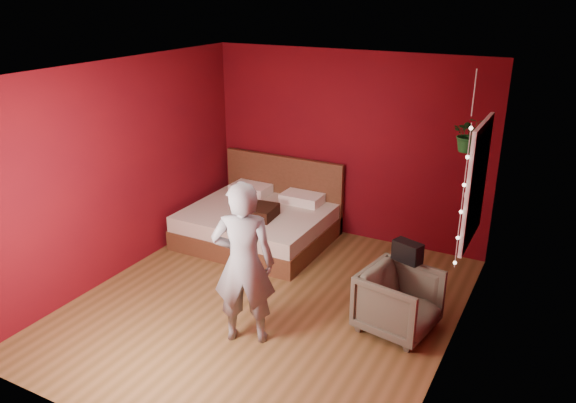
# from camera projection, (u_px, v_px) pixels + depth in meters

# --- Properties ---
(floor) EXTENTS (4.50, 4.50, 0.00)m
(floor) POSITION_uv_depth(u_px,v_px,m) (266.00, 304.00, 6.35)
(floor) COLOR brown
(floor) RESTS_ON ground
(room_walls) EXTENTS (4.04, 4.54, 2.62)m
(room_walls) POSITION_uv_depth(u_px,v_px,m) (264.00, 162.00, 5.74)
(room_walls) COLOR maroon
(room_walls) RESTS_ON ground
(window) EXTENTS (0.05, 0.97, 1.27)m
(window) POSITION_uv_depth(u_px,v_px,m) (476.00, 183.00, 5.69)
(window) COLOR white
(window) RESTS_ON room_walls
(fairy_lights) EXTENTS (0.04, 0.04, 1.45)m
(fairy_lights) POSITION_uv_depth(u_px,v_px,m) (463.00, 199.00, 5.26)
(fairy_lights) COLOR silver
(fairy_lights) RESTS_ON room_walls
(bed) EXTENTS (1.90, 1.62, 1.05)m
(bed) POSITION_uv_depth(u_px,v_px,m) (260.00, 221.00, 7.88)
(bed) COLOR brown
(bed) RESTS_ON ground
(person) EXTENTS (0.73, 0.62, 1.69)m
(person) POSITION_uv_depth(u_px,v_px,m) (244.00, 264.00, 5.44)
(person) COLOR gray
(person) RESTS_ON ground
(armchair) EXTENTS (0.85, 0.83, 0.67)m
(armchair) POSITION_uv_depth(u_px,v_px,m) (399.00, 301.00, 5.77)
(armchair) COLOR #565444
(armchair) RESTS_ON ground
(handbag) EXTENTS (0.34, 0.25, 0.22)m
(handbag) POSITION_uv_depth(u_px,v_px,m) (408.00, 252.00, 5.84)
(handbag) COLOR black
(handbag) RESTS_ON armchair
(throw_pillow) EXTENTS (0.48, 0.48, 0.16)m
(throw_pillow) POSITION_uv_depth(u_px,v_px,m) (259.00, 211.00, 7.48)
(throw_pillow) COLOR black
(throw_pillow) RESTS_ON bed
(hanging_plant) EXTENTS (0.42, 0.39, 0.85)m
(hanging_plant) POSITION_uv_depth(u_px,v_px,m) (469.00, 134.00, 5.80)
(hanging_plant) COLOR silver
(hanging_plant) RESTS_ON room_walls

